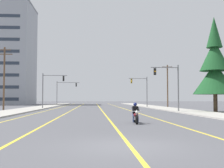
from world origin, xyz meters
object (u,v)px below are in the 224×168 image
Objects in this scene: traffic_signal_mid_left at (64,89)px; utility_pole_left_near at (4,76)px; motorcycle_with_rider at (135,115)px; traffic_signal_mid_right at (142,87)px; traffic_signal_near_right at (171,81)px; traffic_signal_near_left at (50,86)px; conifer_tree_right_verge_near at (215,68)px; utility_pole_right_far at (168,85)px.

traffic_signal_mid_left is 30.01m from utility_pole_left_near.
traffic_signal_mid_right reaches higher than motorcycle_with_rider.
traffic_signal_near_right and traffic_signal_near_left have the same top height.
traffic_signal_near_right is (7.19, 16.84, 3.44)m from motorcycle_with_rider.
utility_pole_left_near is at bearing 166.35° from conifer_tree_right_verge_near.
traffic_signal_near_right is at bearing -63.82° from traffic_signal_mid_left.
motorcycle_with_rider is at bearing -100.51° from traffic_signal_mid_right.
utility_pole_right_far is (5.57, 1.10, 0.55)m from traffic_signal_mid_right.
traffic_signal_mid_right is 5.70m from utility_pole_right_far.
utility_pole_right_far is at bearing 71.93° from motorcycle_with_rider.
traffic_signal_mid_left is at bearing 101.13° from motorcycle_with_rider.
utility_pole_right_far reaches higher than motorcycle_with_rider.
motorcycle_with_rider is at bearing -128.73° from conifer_tree_right_verge_near.
traffic_signal_mid_left is 43.23m from conifer_tree_right_verge_near.
utility_pole_right_far is (28.53, 15.05, -0.47)m from utility_pole_left_near.
motorcycle_with_rider is 0.25× the size of utility_pole_right_far.
traffic_signal_mid_right is 0.66× the size of utility_pole_left_near.
conifer_tree_right_verge_near reaches higher than traffic_signal_mid_right.
traffic_signal_near_right is at bearing -14.91° from utility_pole_left_near.
motorcycle_with_rider is 28.46m from utility_pole_left_near.
traffic_signal_mid_left is 0.50× the size of conifer_tree_right_verge_near.
traffic_signal_near_right is at bearing -103.84° from utility_pole_right_far.
traffic_signal_near_right is at bearing -89.06° from traffic_signal_mid_right.
traffic_signal_mid_left is at bearing 89.45° from traffic_signal_near_left.
utility_pole_left_near is at bearing -148.73° from traffic_signal_mid_right.
traffic_signal_mid_right is 0.50× the size of conifer_tree_right_verge_near.
conifer_tree_right_verge_near is at bearing -88.93° from utility_pole_right_far.
utility_pole_left_near reaches higher than traffic_signal_near_left.
conifer_tree_right_verge_near reaches higher than traffic_signal_near_left.
traffic_signal_mid_right is (6.86, 36.99, 3.44)m from motorcycle_with_rider.
motorcycle_with_rider is 40.27m from utility_pole_right_far.
traffic_signal_mid_right is at bearing -168.80° from utility_pole_right_far.
traffic_signal_near_left is 18.55m from traffic_signal_mid_right.
traffic_signal_mid_left is (-17.52, 35.64, 0.12)m from traffic_signal_near_right.
traffic_signal_near_right is 0.66× the size of utility_pole_left_near.
motorcycle_with_rider is 0.18× the size of conifer_tree_right_verge_near.
conifer_tree_right_verge_near reaches higher than motorcycle_with_rider.
conifer_tree_right_verge_near is at bearing -13.65° from utility_pole_left_near.
utility_pole_left_near is 32.26m from utility_pole_right_far.
traffic_signal_near_right is 1.00× the size of traffic_signal_mid_right.
traffic_signal_mid_right is at bearing 20.27° from traffic_signal_near_left.
motorcycle_with_rider is 53.60m from traffic_signal_mid_left.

